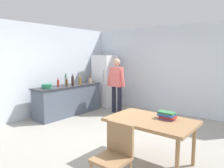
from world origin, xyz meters
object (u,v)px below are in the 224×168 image
at_px(book_stack, 167,115).
at_px(utensil_jar, 90,80).
at_px(dining_table, 151,124).
at_px(chair, 115,153).
at_px(refrigerator, 105,81).
at_px(person, 117,82).
at_px(bottle_wine_dark, 73,81).
at_px(cooking_pot, 47,86).
at_px(bottle_wine_green, 66,80).
at_px(bottle_sauce_red, 58,83).
at_px(bottle_water_clear, 67,81).
at_px(bottle_beer_brown, 67,83).
at_px(bottle_oil_amber, 80,81).

bearing_deg(book_stack, utensil_jar, 153.40).
relative_size(dining_table, book_stack, 4.79).
bearing_deg(chair, refrigerator, 127.94).
relative_size(person, bottle_wine_dark, 5.00).
bearing_deg(dining_table, utensil_jar, 149.69).
height_order(cooking_pot, bottle_wine_green, bottle_wine_green).
bearing_deg(cooking_pot, bottle_wine_dark, 76.49).
height_order(person, bottle_sauce_red, person).
bearing_deg(chair, person, 123.00).
bearing_deg(bottle_water_clear, bottle_beer_brown, -38.45).
relative_size(dining_table, chair, 1.54).
bearing_deg(refrigerator, chair, -48.03).
relative_size(bottle_beer_brown, bottle_wine_green, 0.76).
height_order(person, book_stack, person).
height_order(bottle_wine_green, book_stack, bottle_wine_green).
distance_m(refrigerator, bottle_sauce_red, 1.92).
relative_size(refrigerator, cooking_pot, 4.50).
height_order(refrigerator, utensil_jar, refrigerator).
bearing_deg(person, dining_table, -42.41).
relative_size(refrigerator, bottle_wine_dark, 5.29).
relative_size(chair, bottle_beer_brown, 3.50).
relative_size(chair, bottle_oil_amber, 3.25).
relative_size(refrigerator, chair, 1.98).
relative_size(bottle_wine_green, book_stack, 1.16).
xyz_separation_m(bottle_wine_dark, bottle_oil_amber, (-0.03, 0.33, -0.03)).
height_order(refrigerator, bottle_beer_brown, refrigerator).
xyz_separation_m(dining_table, chair, (-0.00, -0.97, -0.14)).
xyz_separation_m(utensil_jar, bottle_water_clear, (-0.21, -0.80, 0.05)).
xyz_separation_m(person, bottle_water_clear, (-1.14, -1.03, 0.05)).
xyz_separation_m(refrigerator, bottle_sauce_red, (-0.16, -1.91, 0.10)).
bearing_deg(refrigerator, book_stack, -35.82).
bearing_deg(bottle_sauce_red, bottle_wine_green, 112.39).
bearing_deg(bottle_wine_dark, bottle_oil_amber, 96.02).
relative_size(refrigerator, bottle_wine_green, 5.29).
bearing_deg(cooking_pot, chair, -21.29).
relative_size(dining_table, bottle_beer_brown, 5.38).
bearing_deg(book_stack, bottle_wine_dark, 164.52).
xyz_separation_m(chair, bottle_sauce_red, (-3.46, 1.75, 0.46)).
bearing_deg(refrigerator, person, -30.23).
height_order(dining_table, bottle_wine_green, bottle_wine_green).
height_order(person, chair, person).
bearing_deg(bottle_water_clear, bottle_oil_amber, 53.36).
height_order(dining_table, bottle_wine_dark, bottle_wine_dark).
relative_size(refrigerator, bottle_oil_amber, 6.43).
distance_m(person, bottle_wine_dark, 1.34).
xyz_separation_m(refrigerator, book_stack, (3.50, -2.52, -0.09)).
bearing_deg(book_stack, bottle_oil_amber, 159.72).
height_order(cooking_pot, utensil_jar, utensil_jar).
bearing_deg(refrigerator, bottle_wine_green, -103.09).
xyz_separation_m(utensil_jar, book_stack, (3.48, -1.74, -0.17)).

